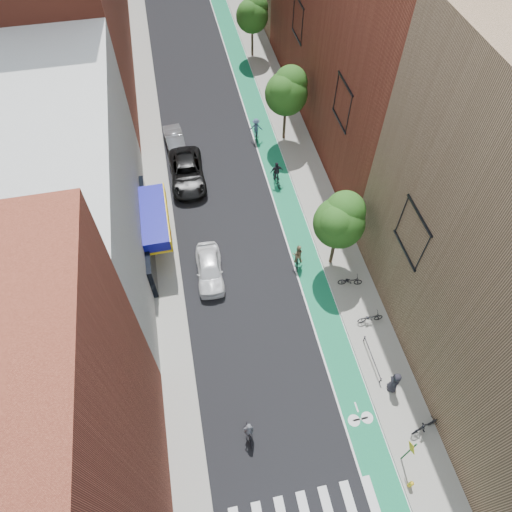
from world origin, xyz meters
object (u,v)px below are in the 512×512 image
cyclist_lead (249,433)px  pedestrian (395,382)px  parked_car_black (187,172)px  cyclist_lane_far (256,130)px  fire_hydrant (411,484)px  cyclist_lane_near (297,257)px  parked_car_white (210,269)px  cyclist_lane_mid (277,176)px  parked_car_silver (175,142)px

cyclist_lead → pedestrian: 8.89m
parked_car_black → cyclist_lane_far: (6.60, 3.98, 0.13)m
pedestrian → fire_hydrant: 5.31m
cyclist_lane_near → cyclist_lane_far: size_ratio=0.97×
pedestrian → fire_hydrant: bearing=7.8°
parked_car_black → pedestrian: size_ratio=3.22×
parked_car_white → fire_hydrant: size_ratio=6.68×
pedestrian → fire_hydrant: (-1.05, -5.17, -0.56)m
parked_car_white → pedestrian: 13.95m
cyclist_lead → fire_hydrant: 8.83m
cyclist_lane_mid → fire_hydrant: bearing=89.8°
parked_car_white → cyclist_lead: bearing=-84.4°
parked_car_silver → cyclist_lane_near: 15.97m
parked_car_white → fire_hydrant: parked_car_white is taller
fire_hydrant → cyclist_lane_far: bearing=94.1°
parked_car_black → cyclist_lane_far: 7.71m
parked_car_silver → cyclist_lead: bearing=-91.4°
cyclist_lane_far → cyclist_lead: bearing=90.0°
parked_car_silver → pedestrian: bearing=-71.8°
pedestrian → fire_hydrant: pedestrian is taller
parked_car_silver → parked_car_black: bearing=-86.9°
fire_hydrant → parked_car_black: bearing=108.9°
cyclist_lane_far → parked_car_silver: bearing=11.8°
parked_car_black → parked_car_silver: (-0.57, 4.10, -0.11)m
pedestrian → parked_car_black: bearing=-135.0°
cyclist_lane_far → pedestrian: bearing=110.1°
cyclist_lead → cyclist_lane_near: bearing=-118.9°
cyclist_lead → parked_car_black: bearing=-89.1°
fire_hydrant → cyclist_lane_near: bearing=97.9°
cyclist_lead → parked_car_white: bearing=-88.9°
cyclist_lane_near → parked_car_white: bearing=11.5°
parked_car_white → parked_car_black: size_ratio=0.75×
cyclist_lead → cyclist_lane_near: cyclist_lane_near is taller
parked_car_white → cyclist_lane_mid: cyclist_lane_mid is taller
parked_car_black → fire_hydrant: parked_car_black is taller
parked_car_silver → cyclist_lane_mid: (7.64, -5.97, 0.08)m
parked_car_black → cyclist_lane_far: cyclist_lane_far is taller
cyclist_lane_far → cyclist_lane_near: bearing=102.7°
cyclist_lead → fire_hydrant: (7.77, -4.20, -0.15)m
parked_car_silver → cyclist_lane_far: bearing=-5.7°
cyclist_lane_mid → cyclist_lead: bearing=68.2°
parked_car_black → cyclist_lead: 21.19m
parked_car_black → cyclist_lane_mid: size_ratio=2.77×
cyclist_lane_near → cyclist_lane_mid: (0.48, 8.31, -0.07)m
cyclist_lead → cyclist_lane_near: 12.37m
cyclist_lead → pedestrian: (8.82, 0.97, 0.41)m
parked_car_white → cyclist_lane_far: 15.15m
parked_car_white → cyclist_lane_mid: 10.40m
cyclist_lane_mid → cyclist_lane_far: (-0.48, 5.85, 0.16)m
cyclist_lead → parked_car_silver: bearing=-88.2°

